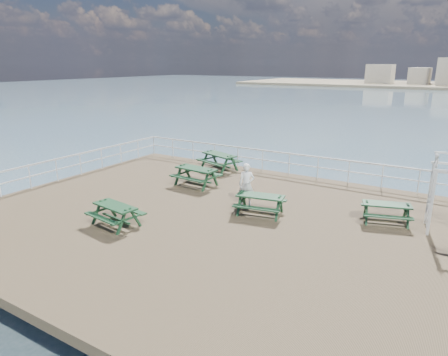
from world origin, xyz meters
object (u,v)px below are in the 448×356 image
(picnic_table_b, at_px, (219,158))
(picnic_table_d, at_px, (115,211))
(picnic_table_c, at_px, (386,209))
(person, at_px, (246,184))
(picnic_table_e, at_px, (260,200))
(picnic_table_a, at_px, (196,173))

(picnic_table_b, bearing_deg, picnic_table_d, -65.58)
(picnic_table_c, bearing_deg, person, 173.62)
(picnic_table_b, xyz_separation_m, picnic_table_e, (4.70, -4.65, -0.07))
(person, bearing_deg, picnic_table_a, 137.57)
(picnic_table_a, bearing_deg, picnic_table_c, 3.48)
(picnic_table_d, bearing_deg, person, 63.76)
(picnic_table_a, relative_size, person, 1.22)
(picnic_table_a, bearing_deg, picnic_table_d, -82.32)
(picnic_table_a, distance_m, picnic_table_d, 5.23)
(picnic_table_c, bearing_deg, picnic_table_a, 162.05)
(picnic_table_a, distance_m, picnic_table_b, 3.00)
(picnic_table_d, distance_m, person, 5.05)
(picnic_table_e, bearing_deg, picnic_table_a, 146.52)
(picnic_table_c, distance_m, picnic_table_e, 4.40)
(picnic_table_e, bearing_deg, picnic_table_c, 10.56)
(picnic_table_d, height_order, person, person)
(picnic_table_e, xyz_separation_m, person, (-0.92, 0.64, 0.29))
(picnic_table_a, height_order, picnic_table_c, picnic_table_a)
(picnic_table_b, height_order, person, person)
(picnic_table_c, bearing_deg, picnic_table_e, -175.86)
(picnic_table_b, xyz_separation_m, picnic_table_c, (8.80, -3.04, -0.11))
(picnic_table_b, height_order, picnic_table_e, picnic_table_b)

